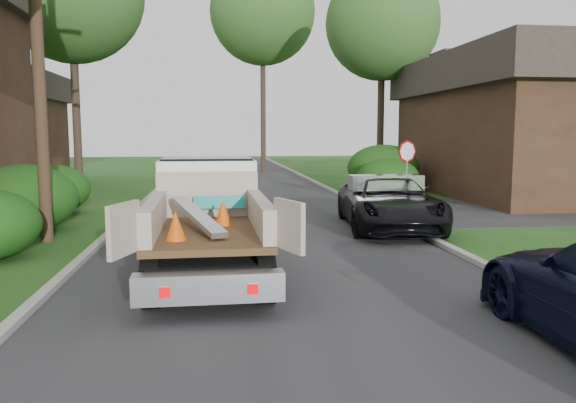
% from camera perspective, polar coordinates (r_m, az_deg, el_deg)
% --- Properties ---
extents(ground, '(120.00, 120.00, 0.00)m').
position_cam_1_polar(ground, '(9.96, 0.17, -8.75)').
color(ground, '#184814').
rests_on(ground, ground).
extents(road, '(8.00, 90.00, 0.02)m').
position_cam_1_polar(road, '(19.74, -3.55, -0.96)').
color(road, '#28282B').
rests_on(road, ground).
extents(curb_left, '(0.20, 90.00, 0.12)m').
position_cam_1_polar(curb_left, '(19.90, -15.41, -0.97)').
color(curb_left, '#9E9E99').
rests_on(curb_left, ground).
extents(curb_right, '(0.20, 90.00, 0.12)m').
position_cam_1_polar(curb_right, '(20.40, 8.02, -0.60)').
color(curb_right, '#9E9E99').
rests_on(curb_right, ground).
extents(stop_sign, '(0.71, 0.32, 2.48)m').
position_cam_1_polar(stop_sign, '(19.62, 11.98, 4.06)').
color(stop_sign, slate).
rests_on(stop_sign, ground).
extents(utility_pole, '(2.42, 1.25, 10.00)m').
position_cam_1_polar(utility_pole, '(15.32, -24.14, 15.63)').
color(utility_pole, '#382619').
rests_on(utility_pole, ground).
extents(house_right, '(9.72, 12.96, 6.20)m').
position_cam_1_polar(house_right, '(27.49, 24.19, 7.24)').
color(house_right, '#392117').
rests_on(house_right, ground).
extents(hedge_left_b, '(2.86, 2.86, 1.87)m').
position_cam_1_polar(hedge_left_b, '(16.95, -25.25, 0.28)').
color(hedge_left_b, '#0E3C0E').
rests_on(hedge_left_b, ground).
extents(hedge_left_c, '(2.60, 2.60, 1.70)m').
position_cam_1_polar(hedge_left_c, '(20.38, -23.02, 1.14)').
color(hedge_left_c, '#0E3C0E').
rests_on(hedge_left_c, ground).
extents(hedge_right_a, '(2.60, 2.60, 1.70)m').
position_cam_1_polar(hedge_right_a, '(23.66, 10.13, 2.30)').
color(hedge_right_a, '#0E3C0E').
rests_on(hedge_right_a, ground).
extents(hedge_right_b, '(3.38, 3.38, 2.21)m').
position_cam_1_polar(hedge_right_b, '(26.71, 9.67, 3.36)').
color(hedge_right_b, '#0E3C0E').
rests_on(hedge_right_b, ground).
extents(tree_right_far, '(6.00, 6.00, 11.50)m').
position_cam_1_polar(tree_right_far, '(31.32, 9.57, 17.41)').
color(tree_right_far, '#2D2119').
rests_on(tree_right_far, ground).
extents(tree_center_far, '(7.20, 7.20, 14.60)m').
position_cam_1_polar(tree_center_far, '(40.51, -2.59, 18.65)').
color(tree_center_far, '#2D2119').
rests_on(tree_center_far, ground).
extents(flatbed_truck, '(2.70, 5.78, 2.17)m').
position_cam_1_polar(flatbed_truck, '(11.52, -8.16, -0.70)').
color(flatbed_truck, black).
rests_on(flatbed_truck, ground).
extents(black_pickup, '(3.03, 5.57, 1.48)m').
position_cam_1_polar(black_pickup, '(16.16, 10.26, -0.15)').
color(black_pickup, black).
rests_on(black_pickup, ground).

